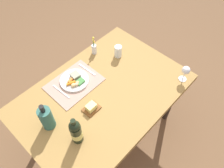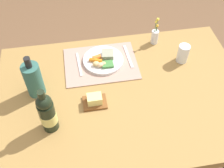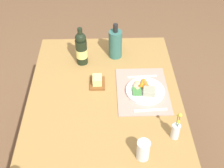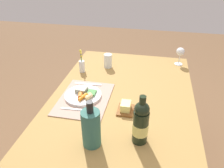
{
  "view_description": "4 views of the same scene",
  "coord_description": "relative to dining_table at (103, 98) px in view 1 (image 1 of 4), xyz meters",
  "views": [
    {
      "loc": [
        0.72,
        0.78,
        2.31
      ],
      "look_at": [
        -0.09,
        0.03,
        0.83
      ],
      "focal_mm": 35.82,
      "sensor_mm": 36.0,
      "label": 1
    },
    {
      "loc": [
        0.22,
        0.94,
        1.98
      ],
      "look_at": [
        0.06,
        -0.04,
        0.81
      ],
      "focal_mm": 43.66,
      "sensor_mm": 36.0,
      "label": 2
    },
    {
      "loc": [
        -1.32,
        -0.01,
        2.1
      ],
      "look_at": [
        0.09,
        -0.05,
        0.84
      ],
      "focal_mm": 48.01,
      "sensor_mm": 36.0,
      "label": 3
    },
    {
      "loc": [
        1.29,
        0.19,
        1.64
      ],
      "look_at": [
        -0.02,
        -0.08,
        0.84
      ],
      "focal_mm": 35.84,
      "sensor_mm": 36.0,
      "label": 4
    }
  ],
  "objects": [
    {
      "name": "dining_table",
      "position": [
        0.0,
        0.0,
        0.0
      ],
      "size": [
        1.44,
        0.98,
        0.76
      ],
      "color": "olive",
      "rests_on": "ground_plane"
    },
    {
      "name": "wine_bottle",
      "position": [
        0.41,
        0.16,
        0.2
      ],
      "size": [
        0.08,
        0.08,
        0.29
      ],
      "color": "black",
      "rests_on": "dining_table"
    },
    {
      "name": "cooler_bottle",
      "position": [
        0.48,
        -0.09,
        0.18
      ],
      "size": [
        0.1,
        0.1,
        0.27
      ],
      "color": "#316559",
      "rests_on": "dining_table"
    },
    {
      "name": "ground_plane",
      "position": [
        0.0,
        0.0,
        -0.69
      ],
      "size": [
        8.0,
        8.0,
        0.0
      ],
      "primitive_type": "plane",
      "color": "brown"
    },
    {
      "name": "flower_vase",
      "position": [
        -0.28,
        -0.39,
        0.13
      ],
      "size": [
        0.05,
        0.05,
        0.19
      ],
      "color": "silver",
      "rests_on": "dining_table"
    },
    {
      "name": "butter_dish",
      "position": [
        0.17,
        0.05,
        0.1
      ],
      "size": [
        0.13,
        0.1,
        0.06
      ],
      "color": "brown",
      "rests_on": "dining_table"
    },
    {
      "name": "placemat",
      "position": [
        0.1,
        -0.25,
        0.08
      ],
      "size": [
        0.45,
        0.33,
        0.01
      ],
      "primitive_type": "cube",
      "color": "tan",
      "rests_on": "dining_table"
    },
    {
      "name": "water_tumbler",
      "position": [
        -0.41,
        -0.2,
        0.13
      ],
      "size": [
        0.07,
        0.07,
        0.12
      ],
      "color": "silver",
      "rests_on": "dining_table"
    },
    {
      "name": "dinner_plate",
      "position": [
        0.08,
        -0.26,
        0.09
      ],
      "size": [
        0.25,
        0.25,
        0.05
      ],
      "color": "silver",
      "rests_on": "placemat"
    },
    {
      "name": "fork",
      "position": [
        -0.08,
        -0.28,
        0.08
      ],
      "size": [
        0.03,
        0.21,
        0.0
      ],
      "primitive_type": "cube",
      "rotation": [
        0.0,
        0.0,
        0.05
      ],
      "color": "silver",
      "rests_on": "placemat"
    },
    {
      "name": "wine_glass",
      "position": [
        -0.59,
        0.41,
        0.19
      ],
      "size": [
        0.07,
        0.07,
        0.16
      ],
      "color": "white",
      "rests_on": "dining_table"
    },
    {
      "name": "knife",
      "position": [
        0.23,
        -0.26,
        0.08
      ],
      "size": [
        0.02,
        0.2,
        0.0
      ],
      "primitive_type": "cube",
      "rotation": [
        0.0,
        0.0,
        0.05
      ],
      "color": "silver",
      "rests_on": "placemat"
    }
  ]
}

